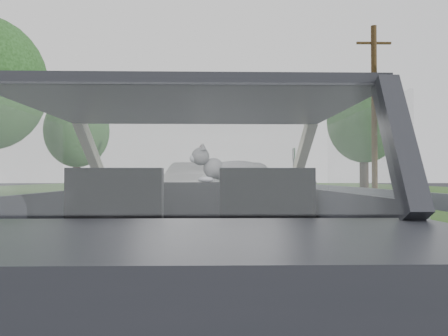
{
  "coord_description": "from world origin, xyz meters",
  "views": [
    {
      "loc": [
        0.12,
        -2.71,
        1.04
      ],
      "look_at": [
        0.2,
        0.58,
        1.11
      ],
      "focal_mm": 35.0,
      "sensor_mm": 36.0,
      "label": 1
    }
  ],
  "objects_px": {
    "subject_car": "(195,228)",
    "cat": "(238,170)",
    "highway_sign": "(294,171)",
    "other_car": "(193,182)",
    "utility_pole": "(374,112)"
  },
  "relations": [
    {
      "from": "cat",
      "to": "subject_car",
      "type": "bearing_deg",
      "value": -129.16
    },
    {
      "from": "subject_car",
      "to": "cat",
      "type": "relative_size",
      "value": 6.12
    },
    {
      "from": "subject_car",
      "to": "other_car",
      "type": "bearing_deg",
      "value": 92.8
    },
    {
      "from": "cat",
      "to": "other_car",
      "type": "distance_m",
      "value": 15.11
    },
    {
      "from": "subject_car",
      "to": "utility_pole",
      "type": "xyz_separation_m",
      "value": [
        7.51,
        17.16,
        3.29
      ]
    },
    {
      "from": "highway_sign",
      "to": "utility_pole",
      "type": "relative_size",
      "value": 0.34
    },
    {
      "from": "subject_car",
      "to": "highway_sign",
      "type": "relative_size",
      "value": 1.47
    },
    {
      "from": "subject_car",
      "to": "highway_sign",
      "type": "xyz_separation_m",
      "value": [
        4.83,
        22.93,
        0.64
      ]
    },
    {
      "from": "other_car",
      "to": "cat",
      "type": "bearing_deg",
      "value": -74.75
    },
    {
      "from": "subject_car",
      "to": "cat",
      "type": "distance_m",
      "value": 0.81
    },
    {
      "from": "highway_sign",
      "to": "utility_pole",
      "type": "height_order",
      "value": "utility_pole"
    },
    {
      "from": "highway_sign",
      "to": "cat",
      "type": "bearing_deg",
      "value": -98.21
    },
    {
      "from": "highway_sign",
      "to": "subject_car",
      "type": "bearing_deg",
      "value": -98.63
    },
    {
      "from": "cat",
      "to": "utility_pole",
      "type": "xyz_separation_m",
      "value": [
        7.2,
        16.51,
        2.92
      ]
    },
    {
      "from": "subject_car",
      "to": "highway_sign",
      "type": "bearing_deg",
      "value": 78.11
    }
  ]
}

